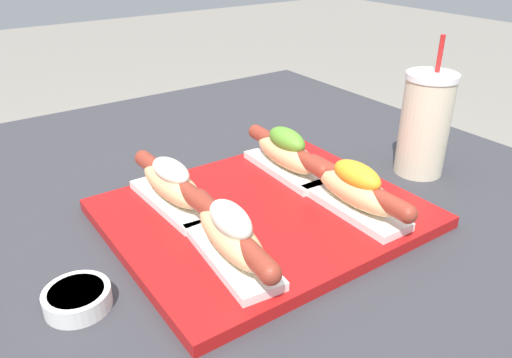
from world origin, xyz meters
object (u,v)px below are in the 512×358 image
at_px(hot_dog_0, 231,236).
at_px(hot_dog_1, 355,189).
at_px(hot_dog_3, 286,153).
at_px(sauce_bowl, 77,298).
at_px(drink_cup, 425,124).
at_px(serving_tray, 264,213).
at_px(hot_dog_2, 172,184).

distance_m(hot_dog_0, hot_dog_1, 0.21).
distance_m(hot_dog_3, sauce_bowl, 0.41).
height_order(hot_dog_3, drink_cup, drink_cup).
bearing_deg(drink_cup, hot_dog_1, -165.77).
bearing_deg(drink_cup, hot_dog_3, 154.11).
height_order(hot_dog_0, sauce_bowl, hot_dog_0).
height_order(serving_tray, hot_dog_3, hot_dog_3).
relative_size(hot_dog_0, drink_cup, 0.91).
xyz_separation_m(serving_tray, sauce_bowl, (-0.29, -0.04, 0.00)).
xyz_separation_m(serving_tray, hot_dog_0, (-0.11, -0.08, 0.04)).
bearing_deg(drink_cup, sauce_bowl, -179.12).
relative_size(hot_dog_0, hot_dog_3, 1.00).
bearing_deg(sauce_bowl, hot_dog_1, -6.51).
relative_size(hot_dog_1, drink_cup, 0.91).
bearing_deg(serving_tray, drink_cup, -4.78).
xyz_separation_m(hot_dog_3, sauce_bowl, (-0.39, -0.11, -0.04)).
relative_size(serving_tray, drink_cup, 1.82).
relative_size(hot_dog_1, hot_dog_3, 1.00).
relative_size(serving_tray, hot_dog_2, 2.01).
bearing_deg(hot_dog_2, hot_dog_1, -38.70).
bearing_deg(sauce_bowl, serving_tray, 7.11).
height_order(sauce_bowl, drink_cup, drink_cup).
bearing_deg(hot_dog_0, hot_dog_2, 89.26).
bearing_deg(hot_dog_2, serving_tray, -39.73).
height_order(serving_tray, drink_cup, drink_cup).
xyz_separation_m(serving_tray, hot_dog_3, (0.10, 0.08, 0.04)).
bearing_deg(hot_dog_0, hot_dog_1, -0.34).
height_order(serving_tray, hot_dog_0, hot_dog_0).
distance_m(serving_tray, hot_dog_2, 0.14).
bearing_deg(hot_dog_2, drink_cup, -15.04).
height_order(hot_dog_2, drink_cup, drink_cup).
bearing_deg(drink_cup, hot_dog_0, -172.91).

